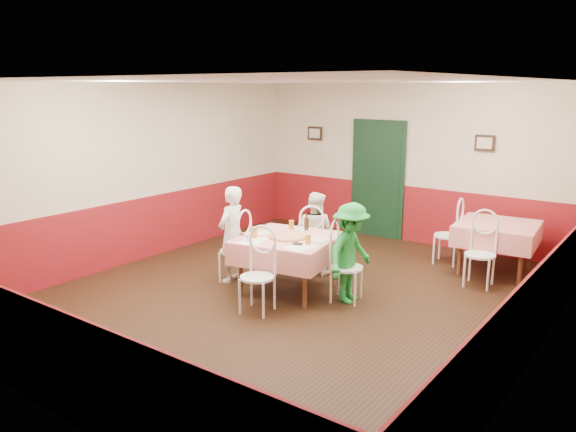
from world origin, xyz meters
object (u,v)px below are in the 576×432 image
Objects in this scene: chair_right at (347,268)px; glass_b at (308,240)px; second_table at (496,248)px; chair_far at (313,244)px; chair_second_b at (480,255)px; main_table at (288,264)px; beer_bottle at (306,223)px; diner_right at (351,253)px; chair_near at (257,277)px; wallet at (298,244)px; diner_left at (231,234)px; chair_second_a at (448,236)px; glass_c at (291,225)px; glass_a at (254,232)px; pizza at (288,236)px; diner_far at (315,232)px; chair_left at (235,251)px.

glass_b is at bearing 111.11° from chair_right.
second_table is 3.12m from glass_b.
chair_far is 2.37m from chair_second_b.
chair_second_b is at bearing 40.14° from main_table.
chair_far is 0.63m from beer_bottle.
diner_right reaches higher than beer_bottle.
beer_bottle is (-0.12, 1.24, 0.43)m from chair_near.
diner_left reaches higher than wallet.
diner_right is (-0.41, -2.33, 0.20)m from chair_second_a.
second_table is at bearing 84.69° from chair_second_b.
second_table is 3.96m from diner_left.
chair_far is 1.20m from glass_b.
chair_second_a is (0.46, 2.34, 0.00)m from chair_right.
glass_c is (-0.07, -0.47, 0.38)m from chair_far.
chair_near reaches higher than glass_c.
glass_a reaches higher than wallet.
beer_bottle is at bearing 86.26° from main_table.
glass_b is at bearing -121.58° from second_table.
pizza is at bearing -144.52° from chair_second_b.
diner_far is 1.27m from diner_right.
chair_right is 1.13m from glass_c.
chair_near is at bearing 129.66° from chair_right.
glass_c is 0.09× the size of diner_left.
glass_a reaches higher than chair_second_b.
pizza is at bearing 87.47° from chair_left.
glass_a is 1.15× the size of glass_c.
chair_right is 2.00m from chair_second_b.
chair_left is at bearing 131.68° from chair_near.
diner_left is at bearing 29.82° from chair_far.
beer_bottle is (0.23, 0.04, 0.05)m from glass_c.
diner_left is at bearing -148.84° from beer_bottle.
pizza reaches higher than second_table.
beer_bottle reaches higher than chair_far.
chair_near is at bearing -80.35° from main_table.
chair_far is (0.70, 0.98, 0.00)m from chair_left.
diner_far reaches higher than chair_near.
diner_far is at bearing 83.77° from glass_c.
chair_far is 3.88× the size of beer_bottle.
diner_right reaches higher than chair_second_a.
diner_left reaches higher than chair_far.
chair_second_b is at bearing 178.93° from chair_far.
glass_a is at bearing 110.97° from diner_right.
beer_bottle is at bearing -134.25° from second_table.
chair_second_b is (2.05, 1.73, 0.08)m from main_table.
diner_left is at bearing 50.03° from diner_far.
main_table is 0.95m from diner_left.
chair_left is 1.00× the size of chair_near.
wallet is at bearing -141.57° from glass_b.
diner_right is at bearing -131.70° from chair_second_b.
glass_a reaches higher than chair_second_a.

